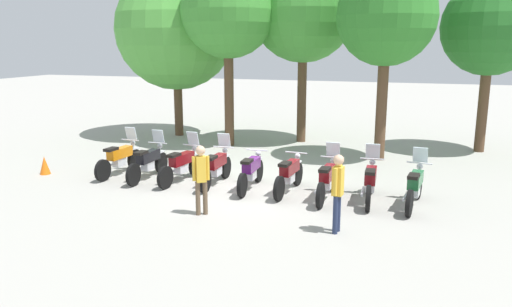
{
  "coord_description": "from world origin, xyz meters",
  "views": [
    {
      "loc": [
        4.15,
        -12.44,
        3.91
      ],
      "look_at": [
        0.0,
        0.5,
        0.9
      ],
      "focal_mm": 35.16,
      "sensor_mm": 36.0,
      "label": 1
    }
  ],
  "objects_px": {
    "motorcycle_3": "(216,167)",
    "motorcycle_4": "(251,171)",
    "motorcycle_7": "(370,181)",
    "tree_3": "(386,17)",
    "motorcycle_2": "(182,164)",
    "tree_0": "(176,30)",
    "tree_2": "(303,10)",
    "motorcycle_6": "(327,179)",
    "person_1": "(338,188)",
    "motorcycle_5": "(289,174)",
    "motorcycle_1": "(148,162)",
    "person_0": "(201,175)",
    "tree_4": "(491,28)",
    "traffic_cone": "(45,165)",
    "tree_1": "(228,11)",
    "motorcycle_0": "(120,158)",
    "motorcycle_8": "(415,186)"
  },
  "relations": [
    {
      "from": "motorcycle_3",
      "to": "motorcycle_4",
      "type": "bearing_deg",
      "value": -96.21
    },
    {
      "from": "motorcycle_7",
      "to": "motorcycle_4",
      "type": "bearing_deg",
      "value": 85.61
    },
    {
      "from": "motorcycle_4",
      "to": "tree_3",
      "type": "relative_size",
      "value": 0.34
    },
    {
      "from": "motorcycle_2",
      "to": "tree_0",
      "type": "distance_m",
      "value": 8.51
    },
    {
      "from": "tree_2",
      "to": "motorcycle_6",
      "type": "bearing_deg",
      "value": -72.2
    },
    {
      "from": "motorcycle_7",
      "to": "person_1",
      "type": "xyz_separation_m",
      "value": [
        -0.47,
        -2.4,
        0.46
      ]
    },
    {
      "from": "motorcycle_5",
      "to": "motorcycle_7",
      "type": "relative_size",
      "value": 1.0
    },
    {
      "from": "motorcycle_5",
      "to": "tree_2",
      "type": "distance_m",
      "value": 8.51
    },
    {
      "from": "tree_2",
      "to": "motorcycle_1",
      "type": "bearing_deg",
      "value": -113.2
    },
    {
      "from": "person_0",
      "to": "person_1",
      "type": "relative_size",
      "value": 0.97
    },
    {
      "from": "tree_4",
      "to": "motorcycle_4",
      "type": "bearing_deg",
      "value": -132.09
    },
    {
      "from": "traffic_cone",
      "to": "motorcycle_7",
      "type": "bearing_deg",
      "value": 1.83
    },
    {
      "from": "tree_4",
      "to": "tree_1",
      "type": "bearing_deg",
      "value": -169.32
    },
    {
      "from": "tree_4",
      "to": "tree_0",
      "type": "bearing_deg",
      "value": -178.4
    },
    {
      "from": "tree_4",
      "to": "motorcycle_6",
      "type": "bearing_deg",
      "value": -120.4
    },
    {
      "from": "person_0",
      "to": "tree_3",
      "type": "distance_m",
      "value": 8.74
    },
    {
      "from": "motorcycle_4",
      "to": "tree_0",
      "type": "height_order",
      "value": "tree_0"
    },
    {
      "from": "motorcycle_0",
      "to": "motorcycle_3",
      "type": "distance_m",
      "value": 3.19
    },
    {
      "from": "person_1",
      "to": "motorcycle_8",
      "type": "bearing_deg",
      "value": -113.73
    },
    {
      "from": "motorcycle_8",
      "to": "tree_3",
      "type": "distance_m",
      "value": 6.6
    },
    {
      "from": "motorcycle_8",
      "to": "tree_3",
      "type": "relative_size",
      "value": 0.34
    },
    {
      "from": "person_1",
      "to": "tree_2",
      "type": "height_order",
      "value": "tree_2"
    },
    {
      "from": "tree_0",
      "to": "tree_4",
      "type": "distance_m",
      "value": 12.0
    },
    {
      "from": "motorcycle_5",
      "to": "tree_0",
      "type": "distance_m",
      "value": 10.27
    },
    {
      "from": "person_0",
      "to": "tree_2",
      "type": "height_order",
      "value": "tree_2"
    },
    {
      "from": "person_1",
      "to": "traffic_cone",
      "type": "xyz_separation_m",
      "value": [
        -9.19,
        2.09,
        -0.71
      ]
    },
    {
      "from": "motorcycle_6",
      "to": "person_1",
      "type": "xyz_separation_m",
      "value": [
        0.59,
        -2.28,
        0.46
      ]
    },
    {
      "from": "motorcycle_6",
      "to": "tree_0",
      "type": "bearing_deg",
      "value": 49.25
    },
    {
      "from": "motorcycle_8",
      "to": "tree_0",
      "type": "bearing_deg",
      "value": 61.66
    },
    {
      "from": "motorcycle_0",
      "to": "motorcycle_3",
      "type": "relative_size",
      "value": 1.0
    },
    {
      "from": "motorcycle_1",
      "to": "motorcycle_2",
      "type": "bearing_deg",
      "value": -88.0
    },
    {
      "from": "motorcycle_2",
      "to": "person_0",
      "type": "relative_size",
      "value": 1.34
    },
    {
      "from": "motorcycle_7",
      "to": "tree_1",
      "type": "xyz_separation_m",
      "value": [
        -5.87,
        5.54,
        4.53
      ]
    },
    {
      "from": "motorcycle_2",
      "to": "tree_0",
      "type": "bearing_deg",
      "value": 34.61
    },
    {
      "from": "motorcycle_4",
      "to": "motorcycle_1",
      "type": "bearing_deg",
      "value": 87.05
    },
    {
      "from": "motorcycle_6",
      "to": "tree_0",
      "type": "distance_m",
      "value": 11.13
    },
    {
      "from": "motorcycle_5",
      "to": "tree_0",
      "type": "height_order",
      "value": "tree_0"
    },
    {
      "from": "motorcycle_0",
      "to": "motorcycle_2",
      "type": "bearing_deg",
      "value": -89.97
    },
    {
      "from": "motorcycle_8",
      "to": "person_1",
      "type": "xyz_separation_m",
      "value": [
        -1.54,
        -2.29,
        0.46
      ]
    },
    {
      "from": "motorcycle_3",
      "to": "tree_2",
      "type": "relative_size",
      "value": 0.31
    },
    {
      "from": "motorcycle_4",
      "to": "tree_2",
      "type": "distance_m",
      "value": 8.42
    },
    {
      "from": "motorcycle_7",
      "to": "motorcycle_1",
      "type": "bearing_deg",
      "value": 85.99
    },
    {
      "from": "tree_4",
      "to": "traffic_cone",
      "type": "xyz_separation_m",
      "value": [
        -12.93,
        -7.58,
        -4.14
      ]
    },
    {
      "from": "motorcycle_3",
      "to": "tree_1",
      "type": "distance_m",
      "value": 7.17
    },
    {
      "from": "motorcycle_6",
      "to": "traffic_cone",
      "type": "relative_size",
      "value": 3.99
    },
    {
      "from": "motorcycle_4",
      "to": "tree_4",
      "type": "relative_size",
      "value": 0.36
    },
    {
      "from": "tree_2",
      "to": "tree_0",
      "type": "bearing_deg",
      "value": -177.66
    },
    {
      "from": "motorcycle_3",
      "to": "person_0",
      "type": "relative_size",
      "value": 1.34
    },
    {
      "from": "motorcycle_2",
      "to": "motorcycle_5",
      "type": "height_order",
      "value": "motorcycle_2"
    },
    {
      "from": "motorcycle_1",
      "to": "tree_4",
      "type": "distance_m",
      "value": 12.59
    }
  ]
}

